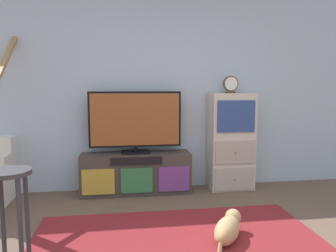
{
  "coord_description": "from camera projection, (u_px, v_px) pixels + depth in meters",
  "views": [
    {
      "loc": [
        -0.49,
        -1.94,
        1.38
      ],
      "look_at": [
        0.04,
        1.66,
        0.93
      ],
      "focal_mm": 35.02,
      "sensor_mm": 36.0,
      "label": 1
    }
  ],
  "objects": [
    {
      "name": "desk_clock",
      "position": [
        231.0,
        85.0,
        4.26
      ],
      "size": [
        0.2,
        0.08,
        0.22
      ],
      "color": "#4C3823",
      "rests_on": "side_cabinet"
    },
    {
      "name": "bar_stool_near",
      "position": [
        9.0,
        195.0,
        2.51
      ],
      "size": [
        0.34,
        0.34,
        0.74
      ],
      "color": "#333338",
      "rests_on": "ground_plane"
    },
    {
      "name": "area_rug",
      "position": [
        182.0,
        251.0,
        2.73
      ],
      "size": [
        2.6,
        1.8,
        0.01
      ],
      "primitive_type": "cube",
      "color": "maroon",
      "rests_on": "ground_plane"
    },
    {
      "name": "side_cabinet",
      "position": [
        231.0,
        142.0,
        4.37
      ],
      "size": [
        0.58,
        0.38,
        1.28
      ],
      "color": "beige",
      "rests_on": "ground_plane"
    },
    {
      "name": "dog",
      "position": [
        228.0,
        228.0,
        2.92
      ],
      "size": [
        0.41,
        0.49,
        0.23
      ],
      "color": "tan",
      "rests_on": "ground_plane"
    },
    {
      "name": "television",
      "position": [
        135.0,
        121.0,
        4.16
      ],
      "size": [
        1.17,
        0.22,
        0.79
      ],
      "color": "black",
      "rests_on": "media_console"
    },
    {
      "name": "media_console",
      "position": [
        136.0,
        173.0,
        4.22
      ],
      "size": [
        1.4,
        0.38,
        0.52
      ],
      "color": "#423833",
      "rests_on": "ground_plane"
    },
    {
      "name": "back_wall",
      "position": [
        156.0,
        88.0,
        4.39
      ],
      "size": [
        6.4,
        0.12,
        2.7
      ],
      "primitive_type": "cube",
      "color": "#A8BCD1",
      "rests_on": "ground_plane"
    }
  ]
}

